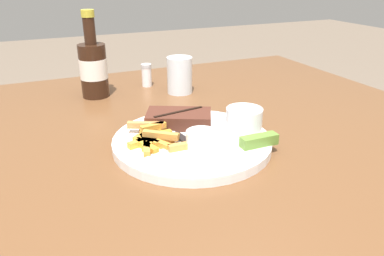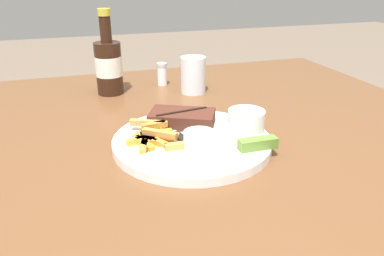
{
  "view_description": "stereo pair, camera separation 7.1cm",
  "coord_description": "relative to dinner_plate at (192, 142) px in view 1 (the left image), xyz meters",
  "views": [
    {
      "loc": [
        -0.26,
        -0.6,
        1.08
      ],
      "look_at": [
        0.0,
        0.0,
        0.8
      ],
      "focal_mm": 35.0,
      "sensor_mm": 36.0,
      "label": 1
    },
    {
      "loc": [
        -0.2,
        -0.62,
        1.08
      ],
      "look_at": [
        0.0,
        0.0,
        0.8
      ],
      "focal_mm": 35.0,
      "sensor_mm": 36.0,
      "label": 2
    }
  ],
  "objects": [
    {
      "name": "dipping_sauce_cup",
      "position": [
        0.0,
        -0.04,
        0.03
      ],
      "size": [
        0.06,
        0.06,
        0.03
      ],
      "color": "silver",
      "rests_on": "dinner_plate"
    },
    {
      "name": "beer_bottle",
      "position": [
        -0.11,
        0.38,
        0.07
      ],
      "size": [
        0.07,
        0.07,
        0.22
      ],
      "color": "black",
      "rests_on": "dining_table"
    },
    {
      "name": "fries_pile",
      "position": [
        -0.07,
        0.01,
        0.02
      ],
      "size": [
        0.12,
        0.13,
        0.02
      ],
      "color": "orange",
      "rests_on": "dinner_plate"
    },
    {
      "name": "salt_shaker",
      "position": [
        0.04,
        0.41,
        0.02
      ],
      "size": [
        0.03,
        0.03,
        0.07
      ],
      "color": "white",
      "rests_on": "dining_table"
    },
    {
      "name": "fork_utensil",
      "position": [
        -0.07,
        -0.04,
        0.01
      ],
      "size": [
        0.12,
        0.07,
        0.0
      ],
      "rotation": [
        0.0,
        0.0,
        6.75
      ],
      "color": "#B7B7BC",
      "rests_on": "dinner_plate"
    },
    {
      "name": "knife_utensil",
      "position": [
        -0.03,
        0.03,
        0.01
      ],
      "size": [
        0.05,
        0.17,
        0.01
      ],
      "rotation": [
        0.0,
        0.0,
        1.75
      ],
      "color": "#B7B7BC",
      "rests_on": "dinner_plate"
    },
    {
      "name": "pickle_spear",
      "position": [
        0.1,
        -0.08,
        0.02
      ],
      "size": [
        0.07,
        0.02,
        0.02
      ],
      "color": "#567A2D",
      "rests_on": "dinner_plate"
    },
    {
      "name": "dining_table",
      "position": [
        0.0,
        0.0,
        -0.08
      ],
      "size": [
        1.26,
        1.2,
        0.76
      ],
      "color": "brown",
      "rests_on": "ground_plane"
    },
    {
      "name": "steak_portion",
      "position": [
        -0.0,
        0.07,
        0.02
      ],
      "size": [
        0.15,
        0.12,
        0.03
      ],
      "color": "#472319",
      "rests_on": "dinner_plate"
    },
    {
      "name": "coleslaw_cup",
      "position": [
        0.11,
        -0.02,
        0.04
      ],
      "size": [
        0.07,
        0.07,
        0.05
      ],
      "color": "white",
      "rests_on": "dinner_plate"
    },
    {
      "name": "drinking_glass",
      "position": [
        0.11,
        0.32,
        0.04
      ],
      "size": [
        0.07,
        0.07,
        0.1
      ],
      "color": "silver",
      "rests_on": "dining_table"
    },
    {
      "name": "dinner_plate",
      "position": [
        0.0,
        0.0,
        0.0
      ],
      "size": [
        0.3,
        0.3,
        0.02
      ],
      "color": "white",
      "rests_on": "dining_table"
    }
  ]
}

